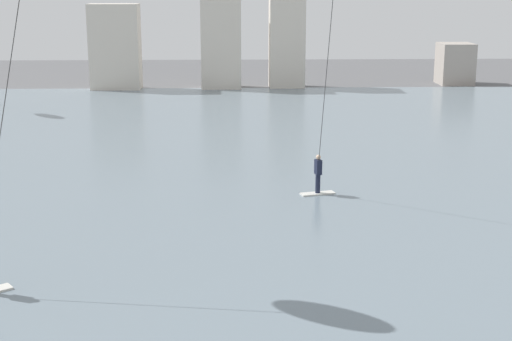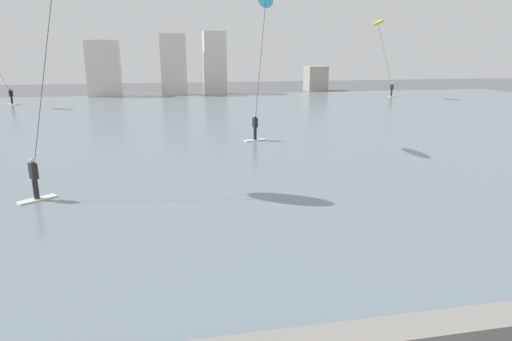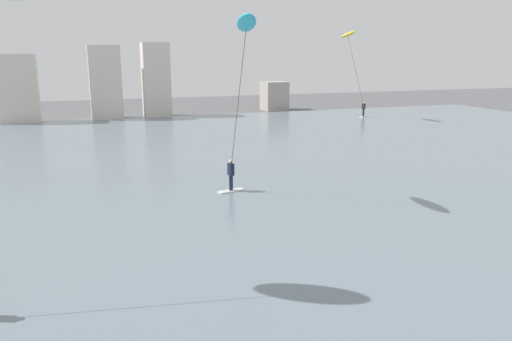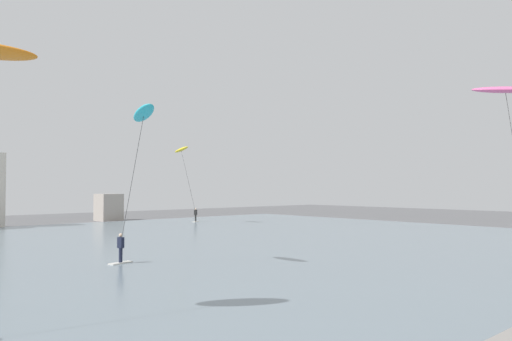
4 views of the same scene
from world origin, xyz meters
TOP-DOWN VIEW (x-y plane):
  - water_bay at (0.00, 30.31)m, footprint 84.00×52.00m
  - kitesurfer_cyan at (1.42, 22.82)m, footprint 1.61×3.88m
  - kitesurfer_yellow at (20.46, 47.33)m, footprint 4.42×3.49m
  - kitesurfer_pink at (16.24, 9.84)m, footprint 2.72×3.59m

SIDE VIEW (x-z plane):
  - water_bay at x=0.00m, z-range 0.00..0.10m
  - kitesurfer_cyan at x=1.42m, z-range 2.88..11.48m
  - kitesurfer_yellow at x=20.46m, z-range 3.23..12.29m
  - kitesurfer_pink at x=16.24m, z-range 3.90..13.78m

